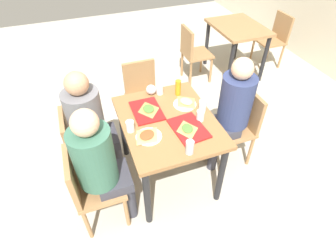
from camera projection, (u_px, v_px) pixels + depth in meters
The scene contains 28 objects.
ground_plane at pixel (168, 174), 2.97m from camera, with size 10.00×10.00×0.02m, color #B2AD9E.
main_table at pixel (168, 129), 2.52m from camera, with size 1.02×0.83×0.78m.
chair_near_left at pixel (81, 144), 2.60m from camera, with size 0.40×0.40×0.85m.
chair_near_right at pixel (88, 186), 2.25m from camera, with size 0.40×0.40×0.85m.
chair_far_side at pixel (240, 123), 2.83m from camera, with size 0.40×0.40×0.85m.
chair_left_end at pixel (142, 92), 3.25m from camera, with size 0.40×0.40×0.85m.
person_in_red at pixel (91, 121), 2.47m from camera, with size 0.32×0.42×1.26m.
person_in_brown_jacket at pixel (100, 162), 2.12m from camera, with size 0.32×0.42×1.26m.
person_far_side at pixel (232, 107), 2.63m from camera, with size 0.32×0.42×1.26m.
tray_red_near at pixel (147, 111), 2.52m from camera, with size 0.36×0.26×0.02m, color red.
tray_red_far at pixel (189, 128), 2.34m from camera, with size 0.36×0.26×0.02m, color red.
paper_plate_center at pixel (185, 104), 2.60m from camera, with size 0.22×0.22×0.01m, color white.
paper_plate_near_edge at pixel (149, 136), 2.27m from camera, with size 0.22×0.22×0.01m, color white.
pizza_slice_a at pixel (149, 109), 2.51m from camera, with size 0.19×0.15×0.02m.
pizza_slice_b at pixel (187, 129), 2.31m from camera, with size 0.19×0.16×0.02m.
pizza_slice_c at pixel (186, 102), 2.61m from camera, with size 0.23×0.20×0.02m.
pizza_slice_d at pixel (147, 135), 2.26m from camera, with size 0.24×0.25×0.02m.
plastic_cup_a at pixel (203, 105), 2.52m from camera, with size 0.07×0.07×0.10m, color white.
plastic_cup_b at pixel (130, 126), 2.30m from camera, with size 0.07×0.07×0.10m, color white.
plastic_cup_c at pixel (160, 89), 2.71m from camera, with size 0.07×0.07×0.10m, color white.
plastic_cup_d at pixel (200, 116), 2.41m from camera, with size 0.07×0.07×0.10m, color white.
soda_can at pixel (190, 147), 2.10m from camera, with size 0.07×0.07×0.12m, color #B7BCC6.
condiment_bottle at pixel (178, 88), 2.68m from camera, with size 0.06×0.06×0.16m, color orange.
foil_bundle at pixel (151, 90), 2.71m from camera, with size 0.10×0.10×0.10m, color silver.
handbag at pixel (83, 145), 3.08m from camera, with size 0.32×0.16×0.28m, color #592D38.
background_table at pixel (237, 34), 4.13m from camera, with size 0.90×0.70×0.78m.
background_chair_near at pixel (192, 51), 4.04m from camera, with size 0.40×0.40×0.85m.
background_chair_far at pixel (275, 37), 4.42m from camera, with size 0.40×0.40×0.85m.
Camera 1 is at (1.74, -0.64, 2.37)m, focal length 29.04 mm.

